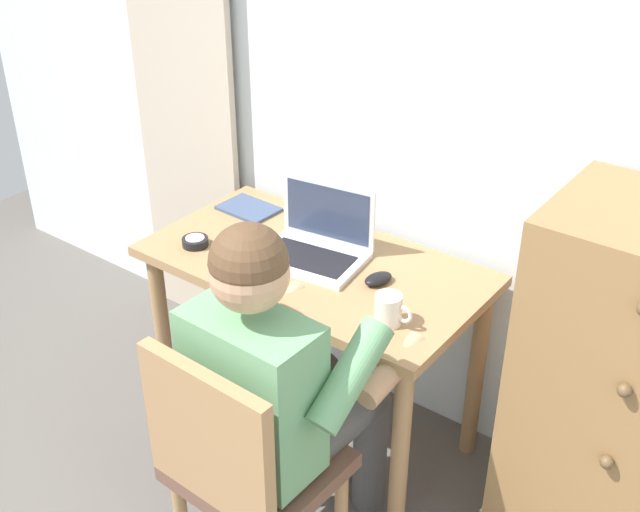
{
  "coord_description": "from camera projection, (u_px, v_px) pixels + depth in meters",
  "views": [
    {
      "loc": [
        1.16,
        0.03,
        2.06
      ],
      "look_at": [
        -0.11,
        1.73,
        0.83
      ],
      "focal_mm": 44.56,
      "sensor_mm": 36.0,
      "label": 1
    }
  ],
  "objects": [
    {
      "name": "wall_back",
      "position": [
        438.0,
        92.0,
        2.51
      ],
      "size": [
        4.8,
        0.05,
        2.5
      ],
      "primitive_type": "cube",
      "color": "silver",
      "rests_on": "ground_plane"
    },
    {
      "name": "curtain_panel",
      "position": [
        182.0,
        76.0,
        3.09
      ],
      "size": [
        0.52,
        0.03,
        2.23
      ],
      "primitive_type": "cube",
      "color": "#BCAD99",
      "rests_on": "ground_plane"
    },
    {
      "name": "desk",
      "position": [
        314.0,
        290.0,
        2.68
      ],
      "size": [
        1.13,
        0.61,
        0.73
      ],
      "color": "#9E754C",
      "rests_on": "ground_plane"
    },
    {
      "name": "dresser",
      "position": [
        638.0,
        410.0,
        2.2
      ],
      "size": [
        0.63,
        0.5,
        1.18
      ],
      "color": "olive",
      "rests_on": "ground_plane"
    },
    {
      "name": "chair",
      "position": [
        241.0,
        465.0,
        2.15
      ],
      "size": [
        0.43,
        0.41,
        0.88
      ],
      "color": "brown",
      "rests_on": "ground_plane"
    },
    {
      "name": "person_seated",
      "position": [
        284.0,
        379.0,
        2.18
      ],
      "size": [
        0.54,
        0.59,
        1.2
      ],
      "color": "#4C4C4C",
      "rests_on": "ground_plane"
    },
    {
      "name": "laptop",
      "position": [
        317.0,
        242.0,
        2.62
      ],
      "size": [
        0.37,
        0.3,
        0.24
      ],
      "color": "silver",
      "rests_on": "desk"
    },
    {
      "name": "computer_mouse",
      "position": [
        378.0,
        279.0,
        2.49
      ],
      "size": [
        0.09,
        0.11,
        0.03
      ],
      "primitive_type": "ellipsoid",
      "rotation": [
        0.0,
        0.0,
        -0.29
      ],
      "color": "black",
      "rests_on": "desk"
    },
    {
      "name": "desk_clock",
      "position": [
        195.0,
        242.0,
        2.7
      ],
      "size": [
        0.09,
        0.09,
        0.03
      ],
      "color": "black",
      "rests_on": "desk"
    },
    {
      "name": "notebook_pad",
      "position": [
        249.0,
        209.0,
        2.94
      ],
      "size": [
        0.22,
        0.16,
        0.01
      ],
      "primitive_type": "cube",
      "rotation": [
        0.0,
        0.0,
        -0.04
      ],
      "color": "#3D4C6B",
      "rests_on": "desk"
    },
    {
      "name": "coffee_mug",
      "position": [
        389.0,
        310.0,
        2.28
      ],
      "size": [
        0.12,
        0.08,
        0.09
      ],
      "color": "silver",
      "rests_on": "desk"
    }
  ]
}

